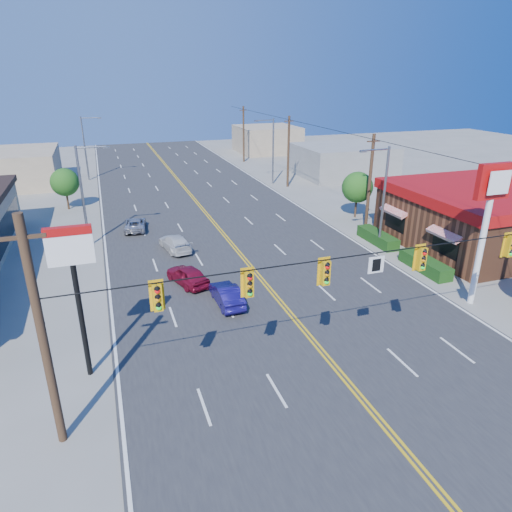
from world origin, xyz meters
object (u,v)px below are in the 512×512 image
object	(u,v)px
car_magenta	(188,276)
pizza_hut_sign	(74,272)
signal_span	(348,281)
kfc	(491,216)
car_white	(175,243)
kfc_pylon	(489,207)
car_silver	(135,225)
car_blue	(227,295)

from	to	relation	value
car_magenta	pizza_hut_sign	bearing A→B (deg)	33.85
signal_span	pizza_hut_sign	size ratio (longest dim) A/B	3.55
kfc	pizza_hut_sign	xyz separation A→B (m)	(-30.90, -8.00, 2.80)
kfc	pizza_hut_sign	bearing A→B (deg)	-165.48
signal_span	car_white	distance (m)	19.59
kfc_pylon	car_silver	bearing A→B (deg)	131.21
car_blue	car_white	bearing A→B (deg)	-83.45
signal_span	pizza_hut_sign	world-z (taller)	signal_span
car_blue	car_white	distance (m)	10.15
kfc	kfc_pylon	size ratio (longest dim) A/B	1.92
car_white	car_silver	distance (m)	6.59
car_magenta	car_white	distance (m)	6.53
pizza_hut_sign	car_white	distance (m)	16.59
signal_span	car_silver	world-z (taller)	signal_span
car_silver	kfc	bearing A→B (deg)	161.86
car_white	car_silver	world-z (taller)	car_white
kfc	kfc_pylon	xyz separation A→B (m)	(-8.90, -8.00, 3.66)
car_magenta	car_silver	xyz separation A→B (m)	(-2.27, 12.60, -0.10)
pizza_hut_sign	car_blue	distance (m)	10.16
car_magenta	car_silver	world-z (taller)	car_magenta
pizza_hut_sign	car_silver	bearing A→B (deg)	79.33
kfc	car_magenta	distance (m)	24.80
car_blue	car_silver	xyz separation A→B (m)	(-3.96, 16.13, -0.08)
signal_span	car_blue	xyz separation A→B (m)	(-3.03, 8.55, -4.27)
signal_span	car_magenta	xyz separation A→B (m)	(-4.72, 12.07, -4.25)
kfc	car_blue	distance (m)	23.37
car_blue	pizza_hut_sign	bearing A→B (deg)	28.61
pizza_hut_sign	car_white	xyz separation A→B (m)	(6.44, 14.59, -4.58)
kfc_pylon	car_white	distance (m)	22.02
car_silver	car_white	bearing A→B (deg)	119.71
signal_span	kfc	size ratio (longest dim) A/B	1.49
kfc	signal_span	bearing A→B (deg)	-149.06
kfc	kfc_pylon	distance (m)	12.52
pizza_hut_sign	car_white	size ratio (longest dim) A/B	1.65
signal_span	kfc_pylon	size ratio (longest dim) A/B	2.86
signal_span	car_blue	distance (m)	10.02
kfc_pylon	car_magenta	xyz separation A→B (m)	(-15.84, 8.07, -5.40)
pizza_hut_sign	car_magenta	size ratio (longest dim) A/B	1.82
kfc	car_silver	bearing A→B (deg)	154.86
signal_span	kfc_pylon	world-z (taller)	signal_span
car_magenta	car_blue	xyz separation A→B (m)	(1.69, -3.52, -0.03)
signal_span	car_blue	world-z (taller)	signal_span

